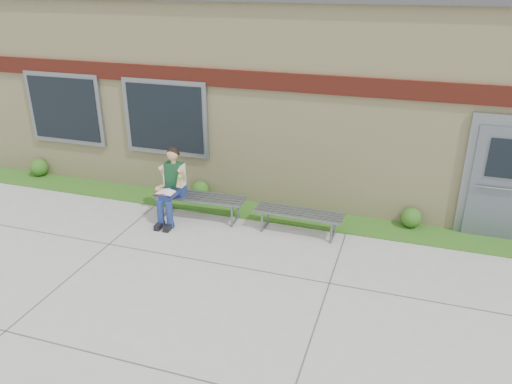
% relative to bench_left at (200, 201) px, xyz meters
% --- Properties ---
extents(ground, '(80.00, 80.00, 0.00)m').
position_rel_bench_left_xyz_m(ground, '(1.87, -2.00, -0.36)').
color(ground, '#9E9E99').
rests_on(ground, ground).
extents(grass_strip, '(16.00, 0.80, 0.02)m').
position_rel_bench_left_xyz_m(grass_strip, '(1.87, 0.60, -0.35)').
color(grass_strip, '#235316').
rests_on(grass_strip, ground).
extents(school_building, '(16.20, 6.22, 4.20)m').
position_rel_bench_left_xyz_m(school_building, '(1.87, 3.99, 1.74)').
color(school_building, beige).
rests_on(school_building, ground).
extents(bench_left, '(1.83, 0.59, 0.47)m').
position_rel_bench_left_xyz_m(bench_left, '(0.00, 0.00, 0.00)').
color(bench_left, slate).
rests_on(bench_left, ground).
extents(bench_right, '(1.66, 0.50, 0.43)m').
position_rel_bench_left_xyz_m(bench_right, '(2.00, 0.00, -0.03)').
color(bench_right, slate).
rests_on(bench_right, ground).
extents(girl, '(0.53, 0.88, 1.45)m').
position_rel_bench_left_xyz_m(girl, '(-0.48, -0.22, 0.39)').
color(girl, navy).
rests_on(girl, ground).
extents(shrub_west, '(0.41, 0.41, 0.41)m').
position_rel_bench_left_xyz_m(shrub_west, '(-4.56, 0.85, -0.14)').
color(shrub_west, '#235316').
rests_on(shrub_west, grass_strip).
extents(shrub_mid, '(0.38, 0.38, 0.38)m').
position_rel_bench_left_xyz_m(shrub_mid, '(-0.37, 0.85, -0.15)').
color(shrub_mid, '#235316').
rests_on(shrub_mid, grass_strip).
extents(shrub_east, '(0.38, 0.38, 0.38)m').
position_rel_bench_left_xyz_m(shrub_east, '(4.00, 0.85, -0.15)').
color(shrub_east, '#235316').
rests_on(shrub_east, grass_strip).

